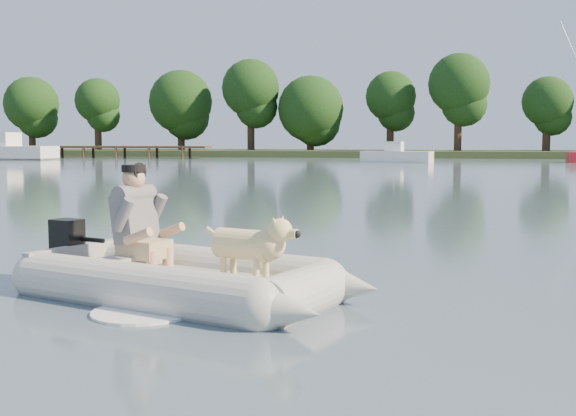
% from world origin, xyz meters
% --- Properties ---
extents(water, '(160.00, 160.00, 0.00)m').
position_xyz_m(water, '(0.00, 0.00, 0.00)').
color(water, slate).
rests_on(water, ground).
extents(shore_bank, '(160.00, 12.00, 0.70)m').
position_xyz_m(shore_bank, '(0.00, 62.00, 0.25)').
color(shore_bank, '#47512D').
rests_on(shore_bank, water).
extents(dock, '(18.00, 2.00, 1.04)m').
position_xyz_m(dock, '(-26.00, 52.00, 0.52)').
color(dock, '#4C331E').
rests_on(dock, water).
extents(treeline, '(75.85, 7.35, 9.27)m').
position_xyz_m(treeline, '(1.46, 61.10, 5.39)').
color(treeline, '#332316').
rests_on(treeline, shore_bank).
extents(dinghy, '(5.93, 5.24, 1.42)m').
position_xyz_m(dinghy, '(-0.65, 0.38, 0.61)').
color(dinghy, '#A3A29E').
rests_on(dinghy, water).
extents(man, '(0.91, 0.84, 1.10)m').
position_xyz_m(man, '(-1.31, 0.66, 0.80)').
color(man, slate).
rests_on(man, dinghy).
extents(dog, '(1.01, 0.63, 0.64)m').
position_xyz_m(dog, '(-0.00, 0.22, 0.53)').
color(dog, '#D0B878').
rests_on(dog, dinghy).
extents(outboard_motor, '(0.50, 0.42, 0.81)m').
position_xyz_m(outboard_motor, '(-2.26, 0.94, 0.32)').
color(outboard_motor, black).
rests_on(outboard_motor, dinghy).
extents(cabin_cruiser, '(8.36, 3.23, 2.56)m').
position_xyz_m(cabin_cruiser, '(-31.94, 45.75, 1.08)').
color(cabin_cruiser, white).
rests_on(cabin_cruiser, water).
extents(motorboat, '(5.34, 2.89, 2.14)m').
position_xyz_m(motorboat, '(-0.90, 45.09, 0.97)').
color(motorboat, white).
rests_on(motorboat, water).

